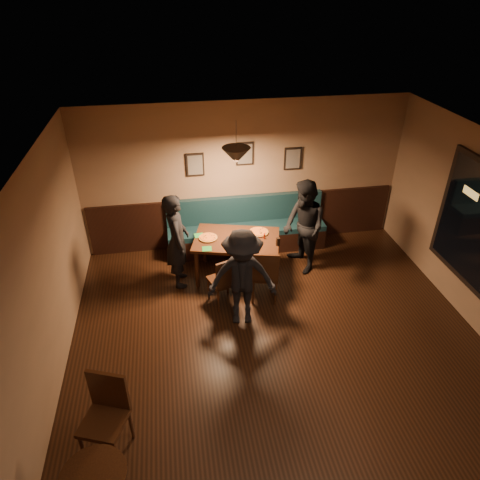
# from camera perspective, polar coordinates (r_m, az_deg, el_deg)

# --- Properties ---
(floor) EXTENTS (7.00, 7.00, 0.00)m
(floor) POSITION_cam_1_polar(r_m,az_deg,el_deg) (6.19, 6.45, -17.04)
(floor) COLOR black
(floor) RESTS_ON ground
(ceiling) EXTENTS (7.00, 7.00, 0.00)m
(ceiling) POSITION_cam_1_polar(r_m,az_deg,el_deg) (4.50, 8.56, 7.28)
(ceiling) COLOR silver
(ceiling) RESTS_ON ground
(wall_back) EXTENTS (6.00, 0.00, 6.00)m
(wall_back) POSITION_cam_1_polar(r_m,az_deg,el_deg) (8.18, 0.57, 8.34)
(wall_back) COLOR #8C704F
(wall_back) RESTS_ON ground
(wall_left) EXTENTS (0.00, 7.00, 7.00)m
(wall_left) POSITION_cam_1_polar(r_m,az_deg,el_deg) (5.32, -25.90, -9.56)
(wall_left) COLOR #8C704F
(wall_left) RESTS_ON ground
(wainscot) EXTENTS (5.88, 0.06, 1.00)m
(wainscot) POSITION_cam_1_polar(r_m,az_deg,el_deg) (8.54, 0.57, 2.71)
(wainscot) COLOR black
(wainscot) RESTS_ON ground
(booth_bench) EXTENTS (3.00, 0.60, 1.00)m
(booth_bench) POSITION_cam_1_polar(r_m,az_deg,el_deg) (8.31, 0.90, 1.83)
(booth_bench) COLOR #0F232D
(booth_bench) RESTS_ON ground
(picture_left) EXTENTS (0.32, 0.04, 0.42)m
(picture_left) POSITION_cam_1_polar(r_m,az_deg,el_deg) (7.93, -5.89, 9.78)
(picture_left) COLOR black
(picture_left) RESTS_ON wall_back
(picture_center) EXTENTS (0.32, 0.04, 0.42)m
(picture_center) POSITION_cam_1_polar(r_m,az_deg,el_deg) (7.98, 0.63, 11.23)
(picture_center) COLOR black
(picture_center) RESTS_ON wall_back
(picture_right) EXTENTS (0.32, 0.04, 0.42)m
(picture_right) POSITION_cam_1_polar(r_m,az_deg,el_deg) (8.23, 6.91, 10.54)
(picture_right) COLOR black
(picture_right) RESTS_ON wall_back
(pendant_lamp) EXTENTS (0.44, 0.44, 0.25)m
(pendant_lamp) POSITION_cam_1_polar(r_m,az_deg,el_deg) (6.76, -0.50, 10.99)
(pendant_lamp) COLOR black
(pendant_lamp) RESTS_ON ceiling
(dining_table) EXTENTS (1.62, 1.26, 0.77)m
(dining_table) POSITION_cam_1_polar(r_m,az_deg,el_deg) (7.62, -0.44, -2.27)
(dining_table) COLOR black
(dining_table) RESTS_ON floor
(chair_near_left) EXTENTS (0.52, 0.52, 0.93)m
(chair_near_left) POSITION_cam_1_polar(r_m,az_deg,el_deg) (6.96, -2.26, -5.16)
(chair_near_left) COLOR #321C0E
(chair_near_left) RESTS_ON floor
(chair_near_right) EXTENTS (0.52, 0.52, 0.97)m
(chair_near_right) POSITION_cam_1_polar(r_m,az_deg,el_deg) (7.07, 3.27, -4.35)
(chair_near_right) COLOR black
(chair_near_right) RESTS_ON floor
(diner_left) EXTENTS (0.42, 0.62, 1.68)m
(diner_left) POSITION_cam_1_polar(r_m,az_deg,el_deg) (7.29, -8.22, -0.10)
(diner_left) COLOR black
(diner_left) RESTS_ON floor
(diner_right) EXTENTS (0.80, 0.94, 1.70)m
(diner_right) POSITION_cam_1_polar(r_m,az_deg,el_deg) (7.65, 8.35, 1.65)
(diner_right) COLOR black
(diner_right) RESTS_ON floor
(diner_front) EXTENTS (1.09, 0.71, 1.59)m
(diner_front) POSITION_cam_1_polar(r_m,az_deg,el_deg) (6.42, 0.29, -5.05)
(diner_front) COLOR black
(diner_front) RESTS_ON floor
(pizza_a) EXTENTS (0.42, 0.42, 0.04)m
(pizza_a) POSITION_cam_1_polar(r_m,az_deg,el_deg) (7.42, -4.20, 0.31)
(pizza_a) COLOR orange
(pizza_a) RESTS_ON dining_table
(pizza_b) EXTENTS (0.44, 0.44, 0.04)m
(pizza_b) POSITION_cam_1_polar(r_m,az_deg,el_deg) (7.25, 0.39, -0.40)
(pizza_b) COLOR #D25E27
(pizza_b) RESTS_ON dining_table
(pizza_c) EXTENTS (0.39, 0.39, 0.04)m
(pizza_c) POSITION_cam_1_polar(r_m,az_deg,el_deg) (7.56, 2.47, 1.05)
(pizza_c) COLOR #BE6623
(pizza_c) RESTS_ON dining_table
(soda_glass) EXTENTS (0.08, 0.08, 0.14)m
(soda_glass) POSITION_cam_1_polar(r_m,az_deg,el_deg) (7.22, 4.98, -0.21)
(soda_glass) COLOR black
(soda_glass) RESTS_ON dining_table
(tabasco_bottle) EXTENTS (0.03, 0.03, 0.12)m
(tabasco_bottle) POSITION_cam_1_polar(r_m,az_deg,el_deg) (7.38, 3.20, 0.56)
(tabasco_bottle) COLOR #911D04
(tabasco_bottle) RESTS_ON dining_table
(napkin_a) EXTENTS (0.17, 0.17, 0.01)m
(napkin_a) POSITION_cam_1_polar(r_m,az_deg,el_deg) (7.52, -5.39, 0.60)
(napkin_a) COLOR #1F762C
(napkin_a) RESTS_ON dining_table
(napkin_b) EXTENTS (0.16, 0.16, 0.01)m
(napkin_b) POSITION_cam_1_polar(r_m,az_deg,el_deg) (7.15, -4.35, -1.15)
(napkin_b) COLOR #1C6A24
(napkin_b) RESTS_ON dining_table
(cutlery_set) EXTENTS (0.17, 0.09, 0.00)m
(cutlery_set) POSITION_cam_1_polar(r_m,az_deg,el_deg) (7.13, 0.13, -1.18)
(cutlery_set) COLOR silver
(cutlery_set) RESTS_ON dining_table
(cafe_chair_far) EXTENTS (0.58, 0.58, 1.02)m
(cafe_chair_far) POSITION_cam_1_polar(r_m,az_deg,el_deg) (5.29, -17.42, -21.64)
(cafe_chair_far) COLOR black
(cafe_chair_far) RESTS_ON floor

